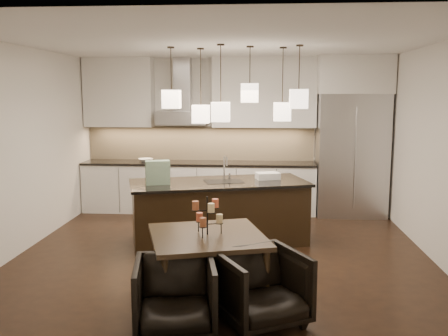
# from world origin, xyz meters

# --- Properties ---
(floor) EXTENTS (5.50, 5.50, 0.02)m
(floor) POSITION_xyz_m (0.00, 0.00, -0.01)
(floor) COLOR black
(floor) RESTS_ON ground
(ceiling) EXTENTS (5.50, 5.50, 0.02)m
(ceiling) POSITION_xyz_m (0.00, 0.00, 2.81)
(ceiling) COLOR white
(ceiling) RESTS_ON wall_back
(wall_back) EXTENTS (5.50, 0.02, 2.80)m
(wall_back) POSITION_xyz_m (0.00, 2.76, 1.40)
(wall_back) COLOR silver
(wall_back) RESTS_ON ground
(wall_front) EXTENTS (5.50, 0.02, 2.80)m
(wall_front) POSITION_xyz_m (0.00, -2.76, 1.40)
(wall_front) COLOR silver
(wall_front) RESTS_ON ground
(wall_left) EXTENTS (0.02, 5.50, 2.80)m
(wall_left) POSITION_xyz_m (-2.76, 0.00, 1.40)
(wall_left) COLOR silver
(wall_left) RESTS_ON ground
(wall_right) EXTENTS (0.02, 5.50, 2.80)m
(wall_right) POSITION_xyz_m (2.76, 0.00, 1.40)
(wall_right) COLOR silver
(wall_right) RESTS_ON ground
(refrigerator) EXTENTS (1.20, 0.72, 2.15)m
(refrigerator) POSITION_xyz_m (2.10, 2.38, 1.07)
(refrigerator) COLOR #B7B7BA
(refrigerator) RESTS_ON floor
(fridge_panel) EXTENTS (1.26, 0.72, 0.65)m
(fridge_panel) POSITION_xyz_m (2.10, 2.38, 2.47)
(fridge_panel) COLOR silver
(fridge_panel) RESTS_ON refrigerator
(lower_cabinets) EXTENTS (4.21, 0.62, 0.88)m
(lower_cabinets) POSITION_xyz_m (-0.62, 2.43, 0.44)
(lower_cabinets) COLOR silver
(lower_cabinets) RESTS_ON floor
(countertop) EXTENTS (4.21, 0.66, 0.04)m
(countertop) POSITION_xyz_m (-0.62, 2.43, 0.90)
(countertop) COLOR black
(countertop) RESTS_ON lower_cabinets
(backsplash) EXTENTS (4.21, 0.02, 0.63)m
(backsplash) POSITION_xyz_m (-0.62, 2.73, 1.24)
(backsplash) COLOR tan
(backsplash) RESTS_ON countertop
(upper_cab_left) EXTENTS (1.25, 0.35, 1.25)m
(upper_cab_left) POSITION_xyz_m (-2.10, 2.57, 2.17)
(upper_cab_left) COLOR silver
(upper_cab_left) RESTS_ON wall_back
(upper_cab_right) EXTENTS (1.85, 0.35, 1.25)m
(upper_cab_right) POSITION_xyz_m (0.55, 2.57, 2.17)
(upper_cab_right) COLOR silver
(upper_cab_right) RESTS_ON wall_back
(hood_canopy) EXTENTS (0.90, 0.52, 0.24)m
(hood_canopy) POSITION_xyz_m (-0.93, 2.48, 1.72)
(hood_canopy) COLOR #B7B7BA
(hood_canopy) RESTS_ON wall_back
(hood_chimney) EXTENTS (0.30, 0.28, 0.96)m
(hood_chimney) POSITION_xyz_m (-0.93, 2.59, 2.32)
(hood_chimney) COLOR #B7B7BA
(hood_chimney) RESTS_ON hood_canopy
(fruit_bowl) EXTENTS (0.34, 0.34, 0.06)m
(fruit_bowl) POSITION_xyz_m (-1.59, 2.38, 0.95)
(fruit_bowl) COLOR silver
(fruit_bowl) RESTS_ON countertop
(island_body) EXTENTS (2.63, 1.62, 0.86)m
(island_body) POSITION_xyz_m (-0.10, 0.54, 0.43)
(island_body) COLOR black
(island_body) RESTS_ON floor
(island_top) EXTENTS (2.72, 1.72, 0.04)m
(island_top) POSITION_xyz_m (-0.10, 0.54, 0.88)
(island_top) COLOR black
(island_top) RESTS_ON island_body
(faucet) EXTENTS (0.16, 0.25, 0.37)m
(faucet) POSITION_xyz_m (-0.03, 0.66, 1.09)
(faucet) COLOR silver
(faucet) RESTS_ON island_top
(tote_bag) EXTENTS (0.37, 0.26, 0.33)m
(tote_bag) POSITION_xyz_m (-0.93, 0.26, 1.07)
(tote_bag) COLOR #154F2B
(tote_bag) RESTS_ON island_top
(food_container) EXTENTS (0.39, 0.32, 0.10)m
(food_container) POSITION_xyz_m (0.61, 0.79, 0.95)
(food_container) COLOR silver
(food_container) RESTS_ON island_top
(dining_table) EXTENTS (1.43, 1.43, 0.69)m
(dining_table) POSITION_xyz_m (-0.05, -1.47, 0.35)
(dining_table) COLOR black
(dining_table) RESTS_ON floor
(candelabra) EXTENTS (0.41, 0.41, 0.41)m
(candelabra) POSITION_xyz_m (-0.05, -1.47, 0.90)
(candelabra) COLOR black
(candelabra) RESTS_ON dining_table
(candle_a) EXTENTS (0.09, 0.09, 0.09)m
(candle_a) POSITION_xyz_m (0.07, -1.43, 0.86)
(candle_a) COLOR beige
(candle_a) RESTS_ON candelabra
(candle_b) EXTENTS (0.09, 0.09, 0.09)m
(candle_b) POSITION_xyz_m (-0.15, -1.38, 0.86)
(candle_b) COLOR #E0603F
(candle_b) RESTS_ON candelabra
(candle_c) EXTENTS (0.09, 0.09, 0.09)m
(candle_c) POSITION_xyz_m (-0.09, -1.59, 0.86)
(candle_c) COLOR #9E5431
(candle_c) RESTS_ON candelabra
(candle_d) EXTENTS (0.09, 0.09, 0.09)m
(candle_d) POSITION_xyz_m (0.02, -1.36, 1.01)
(candle_d) COLOR #E0603F
(candle_d) RESTS_ON candelabra
(candle_e) EXTENTS (0.09, 0.09, 0.09)m
(candle_e) POSITION_xyz_m (-0.18, -1.48, 1.01)
(candle_e) COLOR #9E5431
(candle_e) RESTS_ON candelabra
(candle_f) EXTENTS (0.09, 0.09, 0.09)m
(candle_f) POSITION_xyz_m (-0.00, -1.58, 1.01)
(candle_f) COLOR beige
(candle_f) RESTS_ON candelabra
(armchair_left) EXTENTS (0.84, 0.86, 0.68)m
(armchair_left) POSITION_xyz_m (-0.27, -2.25, 0.34)
(armchair_left) COLOR black
(armchair_left) RESTS_ON floor
(armchair_right) EXTENTS (1.02, 1.03, 0.70)m
(armchair_right) POSITION_xyz_m (0.51, -2.02, 0.35)
(armchair_right) COLOR black
(armchair_right) RESTS_ON floor
(pendant_a) EXTENTS (0.24, 0.24, 0.26)m
(pendant_a) POSITION_xyz_m (-0.76, 0.51, 2.08)
(pendant_a) COLOR #F3DEC2
(pendant_a) RESTS_ON ceiling
(pendant_b) EXTENTS (0.24, 0.24, 0.26)m
(pendant_b) POSITION_xyz_m (-0.38, 0.74, 1.86)
(pendant_b) COLOR #F3DEC2
(pendant_b) RESTS_ON ceiling
(pendant_c) EXTENTS (0.24, 0.24, 0.26)m
(pendant_c) POSITION_xyz_m (0.34, 0.48, 2.16)
(pendant_c) COLOR #F3DEC2
(pendant_c) RESTS_ON ceiling
(pendant_d) EXTENTS (0.24, 0.24, 0.26)m
(pendant_d) POSITION_xyz_m (0.80, 0.66, 1.90)
(pendant_d) COLOR #F3DEC2
(pendant_d) RESTS_ON ceiling
(pendant_e) EXTENTS (0.24, 0.24, 0.26)m
(pendant_e) POSITION_xyz_m (1.00, 0.35, 2.08)
(pendant_e) COLOR #F3DEC2
(pendant_e) RESTS_ON ceiling
(pendant_f) EXTENTS (0.24, 0.24, 0.26)m
(pendant_f) POSITION_xyz_m (-0.04, 0.18, 1.91)
(pendant_f) COLOR #F3DEC2
(pendant_f) RESTS_ON ceiling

